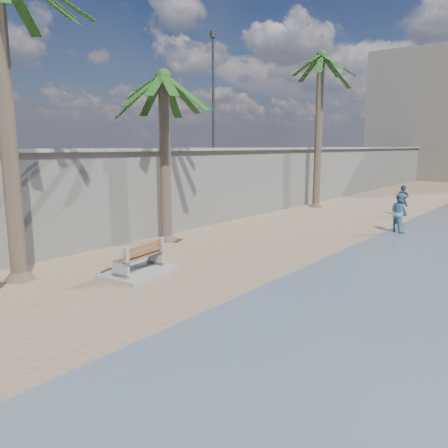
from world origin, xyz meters
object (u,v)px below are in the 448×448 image
Objects in this scene: bench_far at (139,261)px; person_a at (403,198)px; palm_mid at (163,78)px; palm_back at (321,58)px; person_b at (399,211)px.

bench_far is 16.22m from person_a.
palm_back is at bearing 89.38° from palm_mid.
palm_mid is at bearing 125.75° from bench_far.
person_a is at bearing -45.35° from person_b.
palm_mid is (-2.66, 3.69, 5.77)m from bench_far.
person_a is 4.99m from person_b.
palm_back reaches higher than person_b.
palm_back reaches higher than bench_far.
bench_far is at bearing -54.25° from palm_mid.
palm_back is at bearing -8.29° from person_b.
bench_far is 1.22× the size of person_b.
bench_far is 0.32× the size of palm_mid.
person_b is (3.94, 11.17, 0.56)m from bench_far.
person_b reaches higher than person_a.
palm_mid is 14.38m from person_a.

